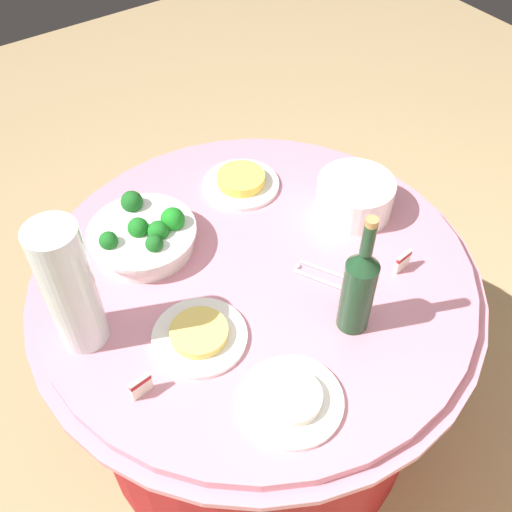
{
  "coord_description": "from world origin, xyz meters",
  "views": [
    {
      "loc": [
        0.56,
        0.81,
        1.87
      ],
      "look_at": [
        0.0,
        0.0,
        0.79
      ],
      "focal_mm": 41.59,
      "sensor_mm": 36.0,
      "label": 1
    }
  ],
  "objects_px": {
    "plate_stack": "(355,196)",
    "broccoli_bowl": "(144,235)",
    "label_placard_mid": "(403,261)",
    "food_plate_rice": "(292,399)",
    "decorative_fruit_vase": "(72,294)",
    "wine_bottle": "(359,288)",
    "food_plate_noodles": "(199,335)",
    "label_placard_front": "(141,386)",
    "food_plate_fried_egg": "(241,182)",
    "serving_tongs": "(325,276)"
  },
  "relations": [
    {
      "from": "plate_stack",
      "to": "broccoli_bowl",
      "type": "bearing_deg",
      "value": -20.87
    },
    {
      "from": "plate_stack",
      "to": "label_placard_mid",
      "type": "bearing_deg",
      "value": 79.48
    },
    {
      "from": "plate_stack",
      "to": "food_plate_rice",
      "type": "xyz_separation_m",
      "value": [
        0.5,
        0.38,
        -0.04
      ]
    },
    {
      "from": "plate_stack",
      "to": "decorative_fruit_vase",
      "type": "height_order",
      "value": "decorative_fruit_vase"
    },
    {
      "from": "wine_bottle",
      "to": "food_plate_noodles",
      "type": "relative_size",
      "value": 1.53
    },
    {
      "from": "decorative_fruit_vase",
      "to": "label_placard_mid",
      "type": "xyz_separation_m",
      "value": [
        -0.74,
        0.27,
        -0.12
      ]
    },
    {
      "from": "broccoli_bowl",
      "to": "food_plate_noodles",
      "type": "distance_m",
      "value": 0.33
    },
    {
      "from": "food_plate_rice",
      "to": "label_placard_front",
      "type": "distance_m",
      "value": 0.32
    },
    {
      "from": "food_plate_noodles",
      "to": "label_placard_front",
      "type": "bearing_deg",
      "value": 16.92
    },
    {
      "from": "food_plate_noodles",
      "to": "label_placard_mid",
      "type": "distance_m",
      "value": 0.54
    },
    {
      "from": "food_plate_fried_egg",
      "to": "food_plate_noodles",
      "type": "relative_size",
      "value": 1.0
    },
    {
      "from": "food_plate_rice",
      "to": "label_placard_front",
      "type": "xyz_separation_m",
      "value": [
        0.25,
        -0.2,
        0.02
      ]
    },
    {
      "from": "plate_stack",
      "to": "label_placard_mid",
      "type": "height_order",
      "value": "plate_stack"
    },
    {
      "from": "plate_stack",
      "to": "label_placard_front",
      "type": "distance_m",
      "value": 0.77
    },
    {
      "from": "serving_tongs",
      "to": "label_placard_front",
      "type": "xyz_separation_m",
      "value": [
        0.52,
        0.03,
        0.03
      ]
    },
    {
      "from": "wine_bottle",
      "to": "food_plate_rice",
      "type": "bearing_deg",
      "value": 19.3
    },
    {
      "from": "plate_stack",
      "to": "decorative_fruit_vase",
      "type": "distance_m",
      "value": 0.79
    },
    {
      "from": "plate_stack",
      "to": "food_plate_rice",
      "type": "height_order",
      "value": "plate_stack"
    },
    {
      "from": "broccoli_bowl",
      "to": "plate_stack",
      "type": "bearing_deg",
      "value": 159.13
    },
    {
      "from": "plate_stack",
      "to": "food_plate_noodles",
      "type": "height_order",
      "value": "plate_stack"
    },
    {
      "from": "food_plate_rice",
      "to": "label_placard_front",
      "type": "relative_size",
      "value": 4.0
    },
    {
      "from": "broccoli_bowl",
      "to": "food_plate_noodles",
      "type": "xyz_separation_m",
      "value": [
        0.03,
        0.33,
        -0.03
      ]
    },
    {
      "from": "decorative_fruit_vase",
      "to": "plate_stack",
      "type": "bearing_deg",
      "value": 177.7
    },
    {
      "from": "broccoli_bowl",
      "to": "decorative_fruit_vase",
      "type": "bearing_deg",
      "value": 35.38
    },
    {
      "from": "food_plate_fried_egg",
      "to": "label_placard_mid",
      "type": "height_order",
      "value": "label_placard_mid"
    },
    {
      "from": "label_placard_front",
      "to": "plate_stack",
      "type": "bearing_deg",
      "value": -166.51
    },
    {
      "from": "food_plate_noodles",
      "to": "label_placard_front",
      "type": "xyz_separation_m",
      "value": [
        0.17,
        0.05,
        0.02
      ]
    },
    {
      "from": "food_plate_fried_egg",
      "to": "label_placard_front",
      "type": "height_order",
      "value": "label_placard_front"
    },
    {
      "from": "broccoli_bowl",
      "to": "food_plate_rice",
      "type": "relative_size",
      "value": 1.27
    },
    {
      "from": "food_plate_fried_egg",
      "to": "label_placard_front",
      "type": "relative_size",
      "value": 4.0
    },
    {
      "from": "broccoli_bowl",
      "to": "food_plate_fried_egg",
      "type": "bearing_deg",
      "value": -170.5
    },
    {
      "from": "food_plate_rice",
      "to": "decorative_fruit_vase",
      "type": "bearing_deg",
      "value": -55.07
    },
    {
      "from": "decorative_fruit_vase",
      "to": "food_plate_fried_egg",
      "type": "bearing_deg",
      "value": -158.47
    },
    {
      "from": "serving_tongs",
      "to": "food_plate_rice",
      "type": "distance_m",
      "value": 0.36
    },
    {
      "from": "label_placard_front",
      "to": "label_placard_mid",
      "type": "xyz_separation_m",
      "value": [
        -0.7,
        0.06,
        0.0
      ]
    },
    {
      "from": "wine_bottle",
      "to": "serving_tongs",
      "type": "bearing_deg",
      "value": -104.22
    },
    {
      "from": "wine_bottle",
      "to": "serving_tongs",
      "type": "height_order",
      "value": "wine_bottle"
    },
    {
      "from": "food_plate_rice",
      "to": "food_plate_noodles",
      "type": "bearing_deg",
      "value": -73.33
    },
    {
      "from": "food_plate_fried_egg",
      "to": "food_plate_noodles",
      "type": "distance_m",
      "value": 0.54
    },
    {
      "from": "plate_stack",
      "to": "food_plate_noodles",
      "type": "distance_m",
      "value": 0.59
    },
    {
      "from": "plate_stack",
      "to": "label_placard_front",
      "type": "height_order",
      "value": "plate_stack"
    },
    {
      "from": "food_plate_noodles",
      "to": "plate_stack",
      "type": "bearing_deg",
      "value": -167.57
    },
    {
      "from": "food_plate_rice",
      "to": "label_placard_mid",
      "type": "distance_m",
      "value": 0.47
    },
    {
      "from": "food_plate_noodles",
      "to": "label_placard_mid",
      "type": "height_order",
      "value": "label_placard_mid"
    },
    {
      "from": "serving_tongs",
      "to": "label_placard_mid",
      "type": "height_order",
      "value": "label_placard_mid"
    },
    {
      "from": "plate_stack",
      "to": "food_plate_noodles",
      "type": "relative_size",
      "value": 0.95
    },
    {
      "from": "wine_bottle",
      "to": "broccoli_bowl",
      "type": "bearing_deg",
      "value": -60.54
    },
    {
      "from": "serving_tongs",
      "to": "food_plate_fried_egg",
      "type": "bearing_deg",
      "value": -93.09
    },
    {
      "from": "label_placard_front",
      "to": "label_placard_mid",
      "type": "height_order",
      "value": "same"
    },
    {
      "from": "food_plate_fried_egg",
      "to": "label_placard_mid",
      "type": "distance_m",
      "value": 0.52
    }
  ]
}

